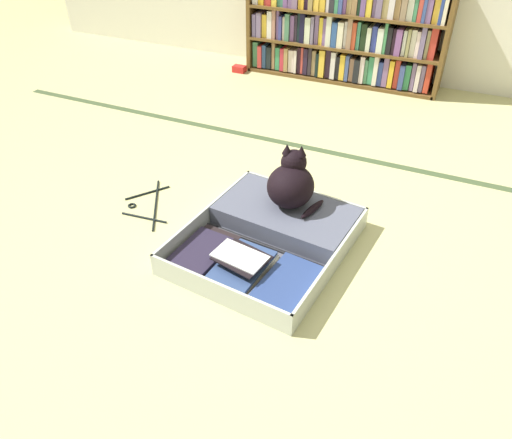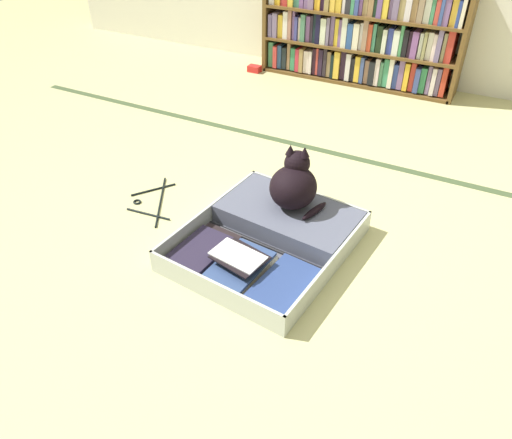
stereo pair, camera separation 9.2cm
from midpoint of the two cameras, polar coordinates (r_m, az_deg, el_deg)
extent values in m
plane|color=#BCB87D|center=(2.11, 3.55, -5.95)|extent=(10.00, 10.00, 0.00)
cube|color=#3E5030|center=(2.95, 12.36, 6.90)|extent=(4.80, 0.05, 0.00)
cube|color=brown|center=(4.20, 2.46, 22.22)|extent=(0.03, 0.27, 0.76)
cube|color=brown|center=(3.84, 23.60, 18.01)|extent=(0.03, 0.27, 0.76)
cube|color=brown|center=(4.07, 11.99, 15.54)|extent=(1.46, 0.27, 0.02)
cube|color=brown|center=(3.99, 12.46, 18.88)|extent=(1.43, 0.27, 0.02)
cube|color=#3D7750|center=(4.25, 3.04, 18.87)|extent=(0.04, 0.22, 0.19)
cube|color=#BE3633|center=(4.23, 3.49, 18.58)|extent=(0.03, 0.22, 0.17)
cube|color=#314F80|center=(4.22, 4.01, 18.60)|extent=(0.03, 0.22, 0.18)
cube|color=black|center=(4.21, 4.54, 18.45)|extent=(0.04, 0.22, 0.17)
cube|color=#936D4C|center=(4.19, 5.08, 18.61)|extent=(0.03, 0.22, 0.20)
cube|color=#37895A|center=(4.18, 5.54, 18.32)|extent=(0.04, 0.22, 0.17)
cube|color=#C02C3F|center=(4.16, 6.02, 18.19)|extent=(0.03, 0.22, 0.17)
cube|color=#A17F4C|center=(4.15, 6.46, 18.14)|extent=(0.03, 0.22, 0.18)
cube|color=beige|center=(4.14, 7.05, 18.00)|extent=(0.04, 0.22, 0.17)
cube|color=silver|center=(4.12, 7.52, 17.92)|extent=(0.02, 0.22, 0.18)
cube|color=black|center=(4.12, 7.97, 18.01)|extent=(0.03, 0.22, 0.20)
cube|color=#BF413C|center=(4.11, 8.29, 17.99)|extent=(0.02, 0.22, 0.20)
cube|color=#25192E|center=(4.10, 8.68, 17.86)|extent=(0.03, 0.22, 0.20)
cube|color=#292129|center=(4.08, 9.17, 17.86)|extent=(0.03, 0.22, 0.21)
cube|color=#91744F|center=(4.08, 9.60, 17.65)|extent=(0.03, 0.22, 0.19)
cube|color=black|center=(4.06, 9.96, 17.42)|extent=(0.02, 0.22, 0.18)
cube|color=gold|center=(4.05, 10.47, 17.51)|extent=(0.04, 0.22, 0.20)
cube|color=#271828|center=(4.05, 11.20, 17.50)|extent=(0.04, 0.22, 0.22)
cube|color=silver|center=(4.03, 11.72, 17.24)|extent=(0.04, 0.22, 0.20)
cube|color=black|center=(4.03, 12.22, 16.96)|extent=(0.03, 0.22, 0.17)
cube|color=gold|center=(4.02, 12.74, 16.97)|extent=(0.04, 0.22, 0.19)
cube|color=#3C4E89|center=(4.00, 13.25, 16.83)|extent=(0.03, 0.22, 0.19)
cube|color=#9C6F5A|center=(4.01, 13.75, 16.64)|extent=(0.03, 0.22, 0.17)
cube|color=black|center=(3.99, 14.27, 16.47)|extent=(0.04, 0.22, 0.17)
cube|color=silver|center=(3.98, 14.89, 16.53)|extent=(0.03, 0.22, 0.20)
cube|color=#478360|center=(3.99, 15.33, 16.32)|extent=(0.02, 0.22, 0.18)
cube|color=#3A8961|center=(3.98, 15.83, 16.40)|extent=(0.04, 0.22, 0.20)
cube|color=silver|center=(3.95, 16.35, 16.31)|extent=(0.03, 0.22, 0.22)
cube|color=#344798|center=(3.97, 16.83, 15.95)|extent=(0.03, 0.22, 0.17)
cube|color=slate|center=(3.95, 17.43, 16.10)|extent=(0.04, 0.22, 0.22)
cube|color=gold|center=(3.94, 17.98, 15.79)|extent=(0.03, 0.22, 0.20)
cube|color=#BE382B|center=(3.95, 18.59, 15.75)|extent=(0.03, 0.22, 0.20)
cube|color=#3A4A89|center=(3.93, 19.06, 15.35)|extent=(0.04, 0.22, 0.18)
cube|color=#348653|center=(3.94, 19.68, 15.30)|extent=(0.04, 0.22, 0.18)
cube|color=slate|center=(3.93, 20.28, 15.30)|extent=(0.03, 0.22, 0.20)
cube|color=silver|center=(3.92, 20.72, 15.07)|extent=(0.03, 0.22, 0.19)
cube|color=slate|center=(3.93, 21.21, 14.99)|extent=(0.03, 0.22, 0.19)
cube|color=#C33B28|center=(3.92, 21.78, 15.01)|extent=(0.04, 0.22, 0.22)
cube|color=brown|center=(3.92, 12.94, 22.17)|extent=(1.43, 0.27, 0.02)
cube|color=slate|center=(4.18, 2.99, 21.76)|extent=(0.03, 0.22, 0.17)
cube|color=slate|center=(4.16, 3.51, 21.78)|extent=(0.04, 0.22, 0.18)
cube|color=yellow|center=(4.16, 4.17, 21.67)|extent=(0.04, 0.22, 0.17)
cube|color=silver|center=(4.13, 4.74, 21.76)|extent=(0.04, 0.22, 0.20)
cube|color=#A26E60|center=(4.11, 5.22, 21.78)|extent=(0.03, 0.22, 0.21)
cube|color=#7E5A98|center=(4.11, 5.69, 21.78)|extent=(0.02, 0.22, 0.22)
cube|color=#3B3C87|center=(4.10, 5.93, 21.38)|extent=(0.02, 0.22, 0.17)
cube|color=beige|center=(4.10, 6.35, 21.34)|extent=(0.02, 0.22, 0.17)
cube|color=#45775B|center=(4.07, 6.72, 21.41)|extent=(0.03, 0.22, 0.20)
cube|color=#794E8E|center=(4.08, 7.32, 21.30)|extent=(0.03, 0.22, 0.19)
cube|color=#271E2B|center=(4.07, 7.73, 21.28)|extent=(0.02, 0.22, 0.19)
cube|color=black|center=(4.05, 8.07, 21.34)|extent=(0.02, 0.22, 0.21)
cube|color=black|center=(4.04, 8.43, 21.23)|extent=(0.03, 0.22, 0.21)
cube|color=beige|center=(4.03, 9.01, 20.97)|extent=(0.04, 0.22, 0.19)
cube|color=slate|center=(4.01, 9.55, 20.94)|extent=(0.02, 0.22, 0.20)
cube|color=slate|center=(4.01, 10.06, 20.98)|extent=(0.03, 0.22, 0.21)
cube|color=gold|center=(4.01, 10.52, 20.80)|extent=(0.03, 0.22, 0.19)
cube|color=slate|center=(4.00, 10.91, 20.71)|extent=(0.02, 0.22, 0.19)
cube|color=silver|center=(3.97, 11.37, 20.71)|extent=(0.04, 0.22, 0.21)
cube|color=#2C4E91|center=(3.96, 11.97, 20.33)|extent=(0.04, 0.22, 0.18)
cube|color=beige|center=(3.95, 12.63, 20.24)|extent=(0.04, 0.22, 0.18)
cube|color=silver|center=(3.96, 13.22, 20.24)|extent=(0.02, 0.22, 0.19)
cube|color=#98735C|center=(3.93, 13.65, 20.30)|extent=(0.03, 0.22, 0.22)
cube|color=#B84127|center=(3.93, 14.14, 20.02)|extent=(0.03, 0.22, 0.19)
cube|color=#3B7F63|center=(3.93, 14.63, 19.97)|extent=(0.03, 0.22, 0.19)
cube|color=black|center=(3.92, 15.17, 19.79)|extent=(0.04, 0.22, 0.19)
cube|color=silver|center=(3.91, 15.70, 19.52)|extent=(0.03, 0.22, 0.17)
cube|color=#2D3A97|center=(3.91, 16.32, 19.50)|extent=(0.04, 0.22, 0.18)
cube|color=silver|center=(3.89, 16.93, 19.26)|extent=(0.04, 0.22, 0.17)
cube|color=#3E8554|center=(3.88, 17.51, 19.43)|extent=(0.02, 0.22, 0.21)
cube|color=black|center=(3.88, 17.92, 19.14)|extent=(0.03, 0.22, 0.18)
cube|color=black|center=(3.88, 18.39, 19.00)|extent=(0.02, 0.22, 0.18)
cube|color=#7F4D91|center=(3.87, 18.86, 18.87)|extent=(0.04, 0.22, 0.18)
cube|color=silver|center=(3.88, 19.48, 18.74)|extent=(0.02, 0.22, 0.17)
cube|color=#8C8557|center=(3.86, 19.89, 18.69)|extent=(0.02, 0.22, 0.19)
cube|color=silver|center=(3.87, 20.40, 18.61)|extent=(0.04, 0.22, 0.19)
cube|color=silver|center=(3.86, 20.86, 18.43)|extent=(0.03, 0.22, 0.18)
cube|color=slate|center=(3.84, 21.36, 18.53)|extent=(0.03, 0.22, 0.22)
cube|color=#91835D|center=(3.85, 21.84, 18.30)|extent=(0.02, 0.22, 0.19)
cube|color=#BD352C|center=(3.85, 22.43, 18.32)|extent=(0.04, 0.22, 0.22)
cube|color=slate|center=(3.86, 16.54, 23.11)|extent=(0.02, 0.22, 0.20)
cube|color=slate|center=(3.84, 17.01, 22.84)|extent=(0.04, 0.22, 0.18)
cube|color=#998355|center=(3.84, 17.69, 22.70)|extent=(0.04, 0.22, 0.18)
cube|color=silver|center=(3.83, 18.32, 22.57)|extent=(0.04, 0.22, 0.18)
cube|color=#9C784D|center=(3.83, 19.03, 22.69)|extent=(0.04, 0.22, 0.22)
cube|color=#8F755C|center=(3.81, 19.64, 22.41)|extent=(0.04, 0.22, 0.20)
cube|color=silver|center=(3.81, 20.33, 22.30)|extent=(0.04, 0.22, 0.21)
cube|color=#3B835B|center=(3.81, 20.88, 22.18)|extent=(0.02, 0.22, 0.21)
cube|color=#BC4036|center=(3.80, 21.32, 22.00)|extent=(0.03, 0.22, 0.20)
cube|color=#374D91|center=(3.79, 21.77, 21.97)|extent=(0.02, 0.22, 0.21)
cube|color=#795793|center=(3.79, 22.23, 21.75)|extent=(0.04, 0.22, 0.20)
cube|color=yellow|center=(3.80, 22.92, 21.52)|extent=(0.04, 0.22, 0.18)
cube|color=navy|center=(3.78, 23.34, 21.24)|extent=(0.02, 0.22, 0.17)
cube|color=beige|center=(3.78, 23.78, 21.34)|extent=(0.02, 0.22, 0.19)
cube|color=#B6BCB4|center=(2.09, -0.46, -6.22)|extent=(0.69, 0.46, 0.01)
cube|color=#B6BCB4|center=(1.95, -3.59, -8.31)|extent=(0.65, 0.08, 0.11)
cube|color=#B6BCB4|center=(2.21, -7.40, -2.12)|extent=(0.05, 0.39, 0.11)
cube|color=#B6BCB4|center=(1.94, 7.52, -8.71)|extent=(0.05, 0.39, 0.11)
cube|color=#494A54|center=(2.08, -0.46, -6.02)|extent=(0.67, 0.43, 0.01)
cube|color=#B6BCB4|center=(2.34, 4.84, -0.82)|extent=(0.69, 0.46, 0.01)
cube|color=#B6BCB4|center=(2.45, 7.07, 2.29)|extent=(0.65, 0.08, 0.11)
cube|color=#B6BCB4|center=(2.45, -1.65, 2.59)|extent=(0.05, 0.39, 0.11)
cube|color=#B6BCB4|center=(2.21, 12.15, -2.63)|extent=(0.05, 0.39, 0.11)
cube|color=#494A54|center=(2.34, 4.85, -0.63)|extent=(0.67, 0.43, 0.01)
cylinder|color=black|center=(2.20, 2.36, -3.13)|extent=(0.63, 0.08, 0.02)
cube|color=black|center=(2.17, -4.93, -3.55)|extent=(0.22, 0.35, 0.02)
cube|color=#251F33|center=(2.15, -5.20, -3.43)|extent=(0.21, 0.29, 0.01)
cube|color=#B3AB8D|center=(2.07, -0.68, -5.76)|extent=(0.23, 0.33, 0.02)
cube|color=navy|center=(2.06, -0.76, -5.43)|extent=(0.21, 0.32, 0.01)
cube|color=silver|center=(2.00, 4.40, -7.78)|extent=(0.24, 0.36, 0.02)
cube|color=navy|center=(1.99, 4.60, -7.40)|extent=(0.23, 0.33, 0.01)
cube|color=silver|center=(2.03, -0.81, -4.19)|extent=(0.24, 0.16, 0.01)
cube|color=black|center=(2.03, -0.59, -4.41)|extent=(0.24, 0.21, 0.01)
cube|color=#515567|center=(2.31, 4.90, 0.23)|extent=(0.66, 0.42, 0.10)
torus|color=white|center=(2.31, 3.91, 1.66)|extent=(0.11, 0.11, 0.01)
cylinder|color=black|center=(2.51, 3.31, 3.46)|extent=(0.02, 0.02, 0.10)
cylinder|color=black|center=(2.39, 10.75, 0.78)|extent=(0.02, 0.02, 0.10)
cube|color=yellow|center=(1.88, 0.95, -10.35)|extent=(0.03, 0.00, 0.02)
cube|color=red|center=(2.05, -7.76, -6.24)|extent=(0.03, 0.00, 0.02)
ellipsoid|color=black|center=(2.26, 5.48, 3.70)|extent=(0.25, 0.27, 0.19)
ellipsoid|color=black|center=(2.34, 5.79, 3.62)|extent=(0.16, 0.11, 0.11)
sphere|color=black|center=(2.25, 5.94, 6.44)|extent=(0.12, 0.12, 0.12)
cone|color=black|center=(2.21, 6.85, 7.75)|extent=(0.05, 0.05, 0.05)
cone|color=black|center=(2.22, 5.19, 8.03)|extent=(0.05, 0.05, 0.05)
sphere|color=gold|center=(2.29, 6.76, 7.08)|extent=(0.02, 0.02, 0.02)
sphere|color=gold|center=(2.29, 5.71, 7.26)|extent=(0.02, 0.02, 0.02)
ellipsoid|color=black|center=(2.25, 7.93, 0.97)|extent=(0.08, 0.18, 0.03)
cylinder|color=black|center=(2.55, -9.95, 2.08)|extent=(0.23, 0.38, 0.01)
cylinder|color=black|center=(2.46, -11.32, 0.60)|extent=(0.24, 0.03, 0.01)
cylinder|color=black|center=(2.64, -10.79, 3.39)|extent=(0.15, 0.20, 0.01)
torus|color=black|center=(2.56, -12.58, 1.99)|extent=(0.06, 0.06, 0.01)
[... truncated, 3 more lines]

